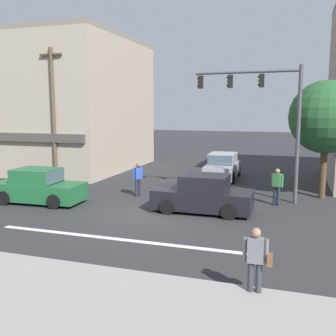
% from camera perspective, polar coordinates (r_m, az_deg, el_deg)
% --- Properties ---
extents(ground_plane, '(120.00, 120.00, 0.00)m').
position_cam_1_polar(ground_plane, '(16.47, -2.12, -6.52)').
color(ground_plane, '#2B2B2D').
extents(lane_marking_stripe, '(9.00, 0.24, 0.01)m').
position_cam_1_polar(lane_marking_stripe, '(13.38, -7.41, -10.18)').
color(lane_marking_stripe, silver).
rests_on(lane_marking_stripe, ground).
extents(sidewalk_curb, '(40.00, 5.00, 0.16)m').
position_cam_1_polar(sidewalk_curb, '(9.46, -21.32, -18.52)').
color(sidewalk_curb, gray).
rests_on(sidewalk_curb, ground).
extents(building_left_block, '(11.21, 10.63, 9.18)m').
position_cam_1_polar(building_left_block, '(30.00, -15.91, 8.86)').
color(building_left_block, tan).
rests_on(building_left_block, ground).
extents(street_tree, '(3.45, 3.45, 5.63)m').
position_cam_1_polar(street_tree, '(20.06, 21.98, 6.83)').
color(street_tree, '#4C3823').
rests_on(street_tree, ground).
extents(utility_pole_near_left, '(1.40, 0.22, 7.71)m').
position_cam_1_polar(utility_pole_near_left, '(23.74, -16.31, 7.58)').
color(utility_pole_near_left, brown).
rests_on(utility_pole_near_left, ground).
extents(traffic_light_mast, '(4.89, 0.46, 6.20)m').
position_cam_1_polar(traffic_light_mast, '(18.61, 14.47, 8.36)').
color(traffic_light_mast, '#47474C').
rests_on(traffic_light_mast, ground).
extents(sedan_parked_curbside, '(1.94, 4.13, 1.58)m').
position_cam_1_polar(sedan_parked_curbside, '(24.44, 7.90, 0.11)').
color(sedan_parked_curbside, '#999EA3').
rests_on(sedan_parked_curbside, ground).
extents(sedan_crossing_center, '(4.10, 1.89, 1.58)m').
position_cam_1_polar(sedan_crossing_center, '(16.51, 5.08, -3.96)').
color(sedan_crossing_center, black).
rests_on(sedan_crossing_center, ground).
extents(sedan_crossing_leftbound, '(4.17, 2.01, 1.58)m').
position_cam_1_polar(sedan_crossing_leftbound, '(19.00, -18.25, -2.70)').
color(sedan_crossing_leftbound, '#1E6033').
rests_on(sedan_crossing_leftbound, ground).
extents(pedestrian_foreground_with_bag, '(0.67, 0.29, 1.67)m').
position_cam_1_polar(pedestrian_foreground_with_bag, '(9.30, 12.70, -12.73)').
color(pedestrian_foreground_with_bag, '#333338').
rests_on(pedestrian_foreground_with_bag, ground).
extents(pedestrian_mid_crossing, '(0.38, 0.49, 1.67)m').
position_cam_1_polar(pedestrian_mid_crossing, '(19.37, -4.39, -1.36)').
color(pedestrian_mid_crossing, '#232838').
rests_on(pedestrian_mid_crossing, ground).
extents(pedestrian_far_side, '(0.53, 0.34, 1.67)m').
position_cam_1_polar(pedestrian_far_side, '(18.13, 15.54, -2.34)').
color(pedestrian_far_side, '#232838').
rests_on(pedestrian_far_side, ground).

